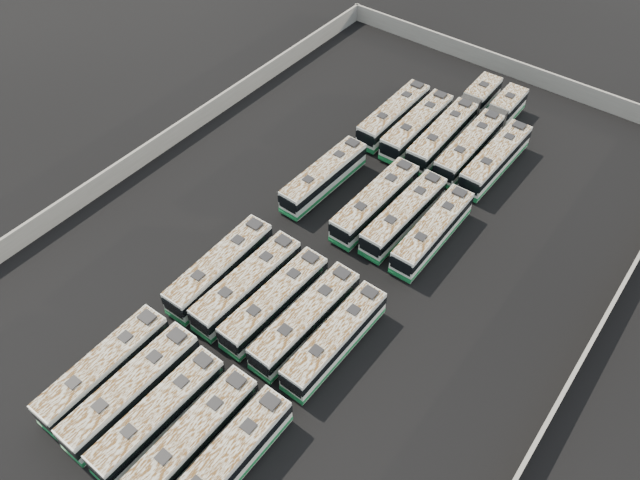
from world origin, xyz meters
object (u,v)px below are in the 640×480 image
(bus_front_center, at_px, (159,415))
(bus_midback_far_right, at_px, (433,231))
(bus_front_far_left, at_px, (105,369))
(bus_front_left, at_px, (132,390))
(bus_midfront_left, at_px, (248,284))
(bus_front_far_right, at_px, (225,463))
(bus_back_right, at_px, (482,133))
(bus_midfront_far_left, at_px, (220,268))
(bus_midback_right, at_px, (404,215))
(bus_midfront_right, at_px, (306,320))
(bus_back_left, at_px, (417,126))
(bus_back_far_left, at_px, (394,115))
(bus_front_right, at_px, (193,438))
(bus_back_far_right, at_px, (495,159))
(bus_midfront_far_right, at_px, (335,339))
(bus_midback_center, at_px, (375,202))
(bus_back_center, at_px, (456,122))
(bus_midback_far_left, at_px, (324,177))
(bus_midfront_center, at_px, (275,302))

(bus_front_center, bearing_deg, bus_midback_far_right, 77.99)
(bus_front_far_left, height_order, bus_front_center, bus_front_far_left)
(bus_front_left, relative_size, bus_midfront_left, 1.02)
(bus_front_far_right, xyz_separation_m, bus_back_right, (-3.01, 42.08, -0.03))
(bus_midfront_far_left, xyz_separation_m, bus_midback_far_right, (12.06, 14.59, -0.04))
(bus_midback_right, height_order, bus_back_right, bus_back_right)
(bus_front_left, xyz_separation_m, bus_midfront_right, (6.07, 12.41, -0.03))
(bus_midfront_far_left, height_order, bus_back_left, bus_back_left)
(bus_midback_far_right, xyz_separation_m, bus_back_far_left, (-12.14, 12.45, 0.03))
(bus_front_right, distance_m, bus_back_far_right, 39.29)
(bus_midfront_far_right, bearing_deg, bus_front_far_right, -89.19)
(bus_midfront_right, distance_m, bus_midback_right, 14.59)
(bus_midback_center, bearing_deg, bus_back_center, 91.44)
(bus_midback_far_left, relative_size, bus_midback_far_right, 1.00)
(bus_midfront_far_left, distance_m, bus_back_far_right, 29.56)
(bus_front_far_right, distance_m, bus_midback_far_right, 26.67)
(bus_midfront_right, bearing_deg, bus_midfront_far_left, -177.43)
(bus_back_far_left, bearing_deg, bus_front_right, -77.39)
(bus_midback_far_left, relative_size, bus_back_center, 0.62)
(bus_front_left, xyz_separation_m, bus_back_center, (2.86, 42.28, -0.01))
(bus_front_left, relative_size, bus_midback_far_left, 1.03)
(bus_back_left, bearing_deg, bus_back_far_left, 176.00)
(bus_back_far_left, height_order, bus_back_left, bus_back_left)
(bus_front_left, bearing_deg, bus_midfront_far_right, 54.40)
(bus_midback_right, bearing_deg, bus_midfront_far_right, -77.17)
(bus_front_far_left, height_order, bus_midfront_far_right, bus_front_far_left)
(bus_front_center, relative_size, bus_midfront_right, 0.98)
(bus_front_left, relative_size, bus_back_right, 0.66)
(bus_front_center, height_order, bus_midback_far_left, bus_midback_far_left)
(bus_back_far_left, bearing_deg, bus_midback_far_left, -90.30)
(bus_midback_right, distance_m, bus_back_right, 15.24)
(bus_midfront_far_right, xyz_separation_m, bus_back_right, (-2.98, 29.87, 0.04))
(bus_front_far_right, relative_size, bus_back_center, 0.64)
(bus_midfront_far_left, relative_size, bus_back_far_right, 1.01)
(bus_midback_center, distance_m, bus_midback_far_right, 6.12)
(bus_front_right, xyz_separation_m, bus_back_center, (-3.19, 42.19, 0.04))
(bus_midfront_center, xyz_separation_m, bus_back_right, (3.02, 29.91, 0.02))
(bus_front_left, bearing_deg, bus_back_left, 90.44)
(bus_midfront_left, bearing_deg, bus_midback_far_left, 103.23)
(bus_midback_center, bearing_deg, bus_midback_right, 5.20)
(bus_front_center, relative_size, bus_back_far_right, 0.98)
(bus_midfront_far_right, distance_m, bus_midback_right, 14.94)
(bus_midfront_left, bearing_deg, bus_front_far_left, -102.63)
(bus_midback_right, height_order, bus_back_center, bus_back_center)
(bus_midfront_far_right, bearing_deg, bus_midfront_far_left, -178.70)
(bus_midfront_right, relative_size, bus_back_far_left, 1.00)
(bus_midfront_far_left, xyz_separation_m, bus_midback_right, (8.96, 14.77, -0.02))
(bus_midback_center, bearing_deg, bus_midback_far_right, 1.43)
(bus_midfront_far_left, xyz_separation_m, bus_midfront_center, (5.95, 0.09, -0.04))
(bus_front_left, height_order, bus_midfront_center, bus_front_left)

